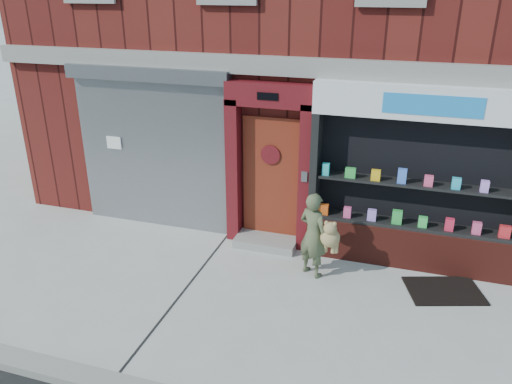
% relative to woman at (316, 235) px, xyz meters
% --- Properties ---
extents(ground, '(80.00, 80.00, 0.00)m').
position_rel_woman_xyz_m(ground, '(-0.26, -1.01, -0.71)').
color(ground, '#9E9E99').
rests_on(ground, ground).
extents(building, '(12.00, 8.16, 8.00)m').
position_rel_woman_xyz_m(building, '(-0.26, 4.98, 3.29)').
color(building, '#491310').
rests_on(building, ground).
extents(shutter_bay, '(3.10, 0.30, 3.04)m').
position_rel_woman_xyz_m(shutter_bay, '(-3.26, 0.91, 1.01)').
color(shutter_bay, gray).
rests_on(shutter_bay, ground).
extents(red_door_bay, '(1.52, 0.58, 2.90)m').
position_rel_woman_xyz_m(red_door_bay, '(-1.01, 0.85, 0.75)').
color(red_door_bay, '#4E0D12').
rests_on(red_door_bay, ground).
extents(pharmacy_bay, '(3.50, 0.41, 3.00)m').
position_rel_woman_xyz_m(pharmacy_bay, '(1.49, 0.80, 0.66)').
color(pharmacy_bay, '#5B1D15').
rests_on(pharmacy_bay, ground).
extents(woman, '(0.73, 0.54, 1.41)m').
position_rel_woman_xyz_m(woman, '(0.00, 0.00, 0.00)').
color(woman, '#4C5538').
rests_on(woman, ground).
extents(doormat, '(1.28, 1.07, 0.03)m').
position_rel_woman_xyz_m(doormat, '(2.01, 0.11, -0.70)').
color(doormat, black).
rests_on(doormat, ground).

